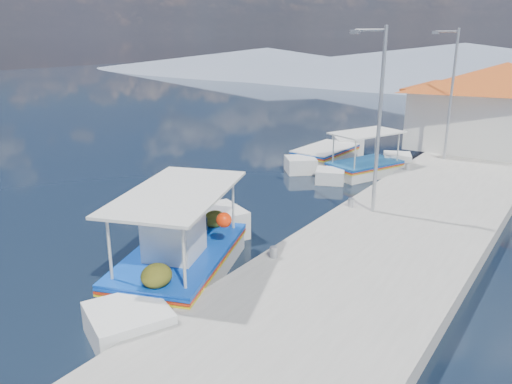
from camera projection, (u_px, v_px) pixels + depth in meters
The scene contains 9 objects.
ground at pixel (229, 215), 17.99m from camera, with size 160.00×160.00×0.00m, color black.
quay at pixel (443, 195), 19.47m from camera, with size 5.00×44.00×0.50m, color #A4A099.
bollards at pixel (385, 181), 19.89m from camera, with size 0.20×17.20×0.30m.
main_caique at pixel (183, 259), 13.32m from camera, with size 4.18×7.65×2.68m.
caique_green_canopy at pixel (365, 168), 23.10m from camera, with size 3.22×5.55×2.24m.
caique_blue_hull at pixel (326, 156), 25.41m from camera, with size 2.17×6.64×1.18m.
harbor_building at pixel (502, 105), 25.63m from camera, with size 10.49×10.49×4.40m.
lamp_post_near at pixel (377, 112), 15.98m from camera, with size 1.21×0.14×6.00m.
lamp_post_far at pixel (450, 88), 23.07m from camera, with size 1.21×0.14×6.00m.
Camera 1 is at (10.35, -13.41, 6.22)m, focal length 35.12 mm.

